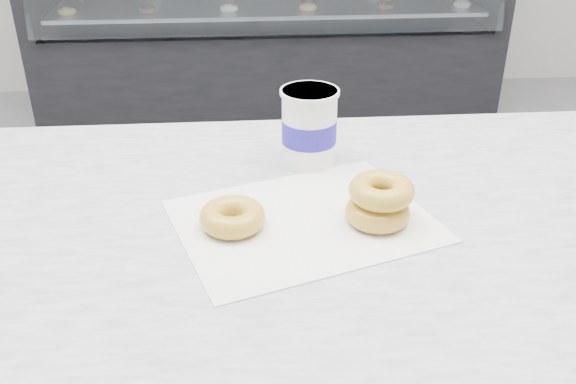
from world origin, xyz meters
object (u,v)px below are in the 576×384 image
object	(u,v)px
donut_single	(233,217)
donut_stack	(379,201)
display_case	(267,22)
coffee_cup	(309,126)

from	to	relation	value
donut_single	donut_stack	world-z (taller)	donut_stack
display_case	donut_single	xyz separation A→B (m)	(-0.17, -2.72, 0.43)
display_case	donut_stack	bearing A→B (deg)	-89.33
display_case	coffee_cup	size ratio (longest dim) A/B	19.25
donut_single	coffee_cup	distance (m)	0.23
display_case	donut_stack	xyz separation A→B (m)	(0.03, -2.72, 0.44)
donut_stack	coffee_cup	size ratio (longest dim) A/B	1.00
coffee_cup	donut_single	bearing A→B (deg)	-113.51
display_case	donut_single	distance (m)	2.75
donut_single	display_case	bearing A→B (deg)	86.46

